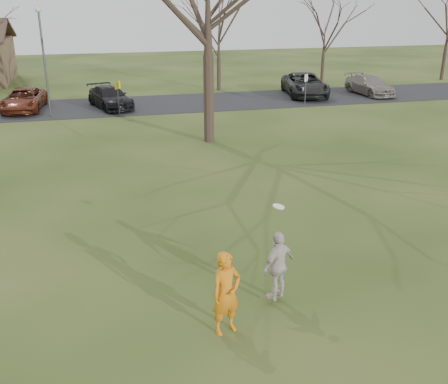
# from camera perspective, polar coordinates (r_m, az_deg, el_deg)

# --- Properties ---
(ground) EXTENTS (120.00, 120.00, 0.00)m
(ground) POSITION_cam_1_polar(r_m,az_deg,el_deg) (12.26, 4.68, -13.09)
(ground) COLOR #1E380F
(ground) RESTS_ON ground
(parking_strip) EXTENTS (62.00, 6.50, 0.04)m
(parking_strip) POSITION_cam_1_polar(r_m,az_deg,el_deg) (35.43, -8.42, 9.48)
(parking_strip) COLOR black
(parking_strip) RESTS_ON ground
(player_defender) EXTENTS (0.79, 0.64, 1.88)m
(player_defender) POSITION_cam_1_polar(r_m,az_deg,el_deg) (11.14, 0.24, -11.06)
(player_defender) COLOR orange
(player_defender) RESTS_ON ground
(car_2) EXTENTS (2.68, 5.04, 1.35)m
(car_2) POSITION_cam_1_polar(r_m,az_deg,el_deg) (35.39, -21.15, 9.45)
(car_2) COLOR #5B2415
(car_2) RESTS_ON parking_strip
(car_3) EXTENTS (3.15, 4.96, 1.34)m
(car_3) POSITION_cam_1_polar(r_m,az_deg,el_deg) (34.66, -12.40, 10.13)
(car_3) COLOR black
(car_3) RESTS_ON parking_strip
(car_6) EXTENTS (3.59, 6.10, 1.59)m
(car_6) POSITION_cam_1_polar(r_m,az_deg,el_deg) (38.59, 8.89, 11.60)
(car_6) COLOR black
(car_6) RESTS_ON parking_strip
(car_7) EXTENTS (2.33, 4.77, 1.34)m
(car_7) POSITION_cam_1_polar(r_m,az_deg,el_deg) (40.05, 15.71, 11.23)
(car_7) COLOR gray
(car_7) RESTS_ON parking_strip
(catching_play) EXTENTS (1.07, 0.86, 2.28)m
(catching_play) POSITION_cam_1_polar(r_m,az_deg,el_deg) (12.16, 5.97, -8.00)
(catching_play) COLOR beige
(catching_play) RESTS_ON ground
(lamp_post) EXTENTS (0.34, 0.34, 6.27)m
(lamp_post) POSITION_cam_1_polar(r_m,az_deg,el_deg) (32.33, -19.27, 14.60)
(lamp_post) COLOR #47474C
(lamp_post) RESTS_ON ground
(sign_yellow) EXTENTS (0.35, 0.35, 2.08)m
(sign_yellow) POSITION_cam_1_polar(r_m,az_deg,el_deg) (32.09, -11.58, 10.72)
(sign_yellow) COLOR #47474C
(sign_yellow) RESTS_ON ground
(sign_white) EXTENTS (0.35, 0.35, 2.08)m
(sign_white) POSITION_cam_1_polar(r_m,az_deg,el_deg) (34.75, 8.98, 11.62)
(sign_white) COLOR #47474C
(sign_white) RESTS_ON ground
(small_tree_row) EXTENTS (55.00, 5.90, 8.50)m
(small_tree_row) POSITION_cam_1_polar(r_m,az_deg,el_deg) (40.53, -3.10, 16.59)
(small_tree_row) COLOR #352821
(small_tree_row) RESTS_ON ground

